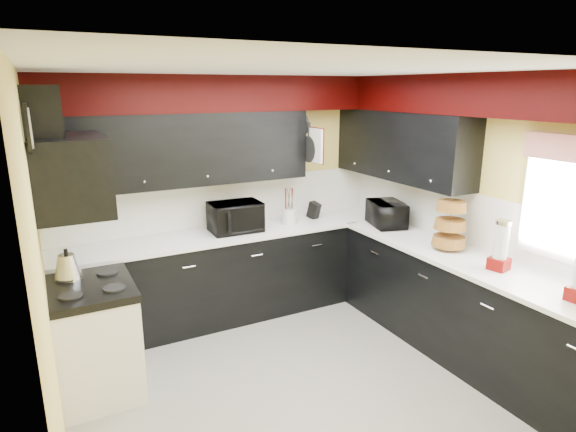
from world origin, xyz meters
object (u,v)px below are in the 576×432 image
object	(u,v)px
knife_block	(314,210)
kettle	(68,266)
toaster_oven	(236,217)
utensil_crock	(289,216)
microwave	(387,214)

from	to	relation	value
knife_block	kettle	size ratio (longest dim) A/B	0.85
knife_block	kettle	distance (m)	2.66
toaster_oven	kettle	xyz separation A→B (m)	(-1.63, -0.53, -0.07)
utensil_crock	kettle	bearing A→B (deg)	-166.95
microwave	knife_block	bearing A→B (deg)	57.83
kettle	utensil_crock	bearing A→B (deg)	13.05
toaster_oven	microwave	distance (m)	1.61
microwave	kettle	bearing A→B (deg)	105.45
utensil_crock	kettle	distance (m)	2.31
toaster_oven	utensil_crock	bearing A→B (deg)	1.10
toaster_oven	utensil_crock	world-z (taller)	toaster_oven
microwave	utensil_crock	size ratio (longest dim) A/B	2.82
utensil_crock	microwave	bearing A→B (deg)	-31.73
microwave	utensil_crock	xyz separation A→B (m)	(-0.90, 0.55, -0.05)
knife_block	microwave	bearing A→B (deg)	-65.15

